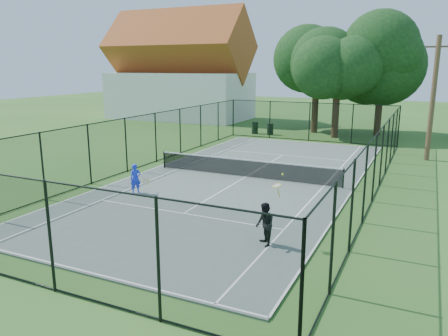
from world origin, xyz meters
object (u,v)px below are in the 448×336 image
at_px(trash_bin_left, 255,128).
at_px(player_blue, 136,179).
at_px(player_black, 265,224).
at_px(trash_bin_right, 270,129).
at_px(utility_pole, 433,98).
at_px(tennis_net, 246,167).

relative_size(trash_bin_left, player_blue, 0.76).
bearing_deg(player_black, trash_bin_right, 108.85).
distance_m(trash_bin_left, player_black, 24.47).
height_order(trash_bin_left, player_blue, player_blue).
relative_size(utility_pole, player_blue, 5.56).
bearing_deg(player_black, utility_pole, 75.02).
bearing_deg(trash_bin_right, trash_bin_left, 177.97).
bearing_deg(trash_bin_right, player_black, -71.15).
bearing_deg(utility_pole, player_black, -104.98).
bearing_deg(tennis_net, trash_bin_right, 104.45).
xyz_separation_m(player_blue, player_black, (7.37, -3.15, 0.04)).
bearing_deg(player_black, tennis_net, 116.35).
bearing_deg(trash_bin_left, player_black, -68.04).
bearing_deg(player_black, trash_bin_left, 111.96).
bearing_deg(trash_bin_left, player_blue, -84.79).
distance_m(player_blue, player_black, 8.02).
bearing_deg(player_blue, player_black, -23.16).
xyz_separation_m(trash_bin_left, trash_bin_right, (1.42, -0.05, -0.03)).
distance_m(trash_bin_right, player_black, 23.92).
height_order(utility_pole, player_black, utility_pole).
bearing_deg(utility_pole, player_blue, -130.74).
relative_size(tennis_net, trash_bin_right, 10.55).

